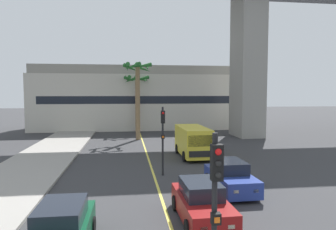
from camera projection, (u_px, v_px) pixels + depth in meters
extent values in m
cube|color=#DBCC4C|center=(150.00, 163.00, 22.33)|extent=(0.14, 56.00, 0.01)
cube|color=gray|center=(248.00, 64.00, 35.64)|extent=(2.80, 4.40, 16.74)
cube|color=beige|center=(138.00, 102.00, 44.36)|extent=(28.63, 8.00, 7.52)
cube|color=#9C998D|center=(138.00, 71.00, 44.06)|extent=(28.06, 7.20, 1.20)
cube|color=black|center=(139.00, 100.00, 40.36)|extent=(25.77, 0.04, 1.00)
cube|color=navy|center=(231.00, 180.00, 15.88)|extent=(1.75, 4.12, 0.80)
cube|color=black|center=(230.00, 166.00, 15.98)|extent=(1.42, 2.07, 0.60)
cube|color=#F2EDCC|center=(256.00, 191.00, 13.96)|extent=(0.24, 0.08, 0.14)
cube|color=#F2EDCC|center=(236.00, 192.00, 13.82)|extent=(0.24, 0.08, 0.14)
cylinder|color=black|center=(256.00, 192.00, 14.76)|extent=(0.23, 0.64, 0.64)
cylinder|color=black|center=(223.00, 193.00, 14.53)|extent=(0.23, 0.64, 0.64)
cylinder|color=black|center=(237.00, 178.00, 17.27)|extent=(0.23, 0.64, 0.64)
cylinder|color=black|center=(208.00, 179.00, 17.04)|extent=(0.23, 0.64, 0.64)
cube|color=black|center=(61.00, 213.00, 9.73)|extent=(1.41, 2.06, 0.60)
cylinder|color=black|center=(92.00, 226.00, 11.01)|extent=(0.22, 0.64, 0.64)
cylinder|color=black|center=(45.00, 228.00, 10.80)|extent=(0.22, 0.64, 0.64)
cube|color=maroon|center=(202.00, 207.00, 12.13)|extent=(1.79, 4.14, 0.80)
cube|color=black|center=(201.00, 189.00, 12.23)|extent=(1.44, 2.08, 0.60)
cube|color=#F2EDCC|center=(231.00, 227.00, 10.21)|extent=(0.24, 0.09, 0.14)
cube|color=#F2EDCC|center=(204.00, 228.00, 10.07)|extent=(0.24, 0.09, 0.14)
cylinder|color=black|center=(233.00, 225.00, 11.02)|extent=(0.23, 0.64, 0.64)
cylinder|color=black|center=(188.00, 229.00, 10.77)|extent=(0.23, 0.64, 0.64)
cylinder|color=black|center=(212.00, 201.00, 13.52)|extent=(0.23, 0.64, 0.64)
cylinder|color=black|center=(176.00, 203.00, 13.28)|extent=(0.23, 0.64, 0.64)
cube|color=yellow|center=(193.00, 140.00, 24.37)|extent=(2.05, 5.22, 2.10)
cube|color=black|center=(201.00, 141.00, 21.82)|extent=(1.80, 0.10, 0.80)
cube|color=black|center=(201.00, 154.00, 21.83)|extent=(1.70, 0.08, 0.44)
cylinder|color=black|center=(210.00, 156.00, 23.03)|extent=(0.27, 0.76, 0.76)
cylinder|color=black|center=(185.00, 156.00, 22.76)|extent=(0.27, 0.76, 0.76)
cylinder|color=black|center=(200.00, 148.00, 26.11)|extent=(0.27, 0.76, 0.76)
cylinder|color=black|center=(177.00, 149.00, 25.84)|extent=(0.27, 0.76, 0.76)
cylinder|color=black|center=(214.00, 230.00, 6.64)|extent=(0.12, 0.12, 4.20)
cube|color=black|center=(217.00, 162.00, 6.39)|extent=(0.24, 0.20, 0.76)
sphere|color=red|center=(218.00, 152.00, 6.28)|extent=(0.14, 0.14, 0.14)
sphere|color=black|center=(218.00, 164.00, 6.29)|extent=(0.14, 0.14, 0.14)
sphere|color=black|center=(218.00, 175.00, 6.31)|extent=(0.14, 0.14, 0.14)
cube|color=black|center=(216.00, 219.00, 6.50)|extent=(0.20, 0.16, 0.24)
cube|color=orange|center=(217.00, 220.00, 6.42)|extent=(0.12, 0.03, 0.12)
cylinder|color=black|center=(163.00, 141.00, 18.80)|extent=(0.12, 0.12, 4.20)
cube|color=black|center=(163.00, 117.00, 18.55)|extent=(0.24, 0.20, 0.76)
sphere|color=red|center=(163.00, 113.00, 18.44)|extent=(0.14, 0.14, 0.14)
sphere|color=black|center=(163.00, 117.00, 18.46)|extent=(0.14, 0.14, 0.14)
sphere|color=black|center=(163.00, 121.00, 18.47)|extent=(0.14, 0.14, 0.14)
cube|color=black|center=(163.00, 137.00, 18.66)|extent=(0.20, 0.16, 0.24)
cube|color=orange|center=(163.00, 137.00, 18.58)|extent=(0.12, 0.03, 0.12)
cylinder|color=brown|center=(137.00, 106.00, 39.46)|extent=(0.43, 0.43, 6.88)
sphere|color=#236028|center=(137.00, 77.00, 39.21)|extent=(0.60, 0.60, 0.60)
cone|color=#236028|center=(145.00, 80.00, 39.24)|extent=(0.71, 2.27, 1.02)
cone|color=#236028|center=(141.00, 79.00, 40.20)|extent=(2.10, 1.63, 0.87)
cone|color=#236028|center=(131.00, 80.00, 40.02)|extent=(2.06, 1.68, 1.03)
cone|color=#236028|center=(128.00, 79.00, 38.93)|extent=(0.76, 2.28, 0.99)
cone|color=#236028|center=(132.00, 80.00, 38.27)|extent=(2.05, 1.68, 1.07)
cone|color=#236028|center=(141.00, 79.00, 38.30)|extent=(2.22, 1.35, 0.89)
cylinder|color=brown|center=(138.00, 103.00, 33.22)|extent=(0.48, 0.48, 7.89)
sphere|color=#236028|center=(138.00, 65.00, 32.93)|extent=(0.60, 0.60, 0.60)
cone|color=#236028|center=(147.00, 67.00, 33.04)|extent=(0.54, 2.15, 0.97)
cone|color=#236028|center=(143.00, 69.00, 33.86)|extent=(1.95, 1.63, 1.11)
cone|color=#236028|center=(131.00, 68.00, 33.69)|extent=(1.95, 1.64, 1.04)
cone|color=#236028|center=(128.00, 67.00, 32.79)|extent=(0.48, 2.13, 0.98)
cone|color=#236028|center=(132.00, 67.00, 32.03)|extent=(1.99, 1.59, 0.96)
cone|color=#236028|center=(142.00, 66.00, 32.08)|extent=(2.10, 1.35, 0.81)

